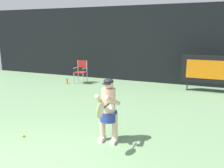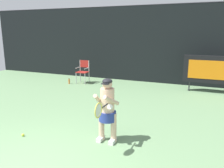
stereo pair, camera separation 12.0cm
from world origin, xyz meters
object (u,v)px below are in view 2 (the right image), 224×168
Objects in this scene: water_bottle at (69,81)px; tennis_ball_loose at (23,135)px; tennis_racket at (99,110)px; tennis_player at (107,108)px; scoreboard at (212,70)px; umpire_chair at (83,70)px.

water_bottle is 5.56m from tennis_ball_loose.
tennis_racket is at bearing -1.38° from tennis_ball_loose.
tennis_racket is at bearing -81.77° from tennis_player.
tennis_player is (4.00, -4.62, 0.67)m from water_bottle.
scoreboard is 8.30× the size of water_bottle.
scoreboard reaches higher than tennis_racket.
tennis_racket is (0.09, -0.60, 0.17)m from tennis_player.
umpire_chair is 0.74× the size of tennis_player.
tennis_racket is (3.57, -5.69, 0.34)m from umpire_chair.
scoreboard reaches higher than umpire_chair.
water_bottle is 0.44× the size of tennis_racket.
water_bottle is 6.69m from tennis_racket.
water_bottle is (-0.52, -0.46, -0.50)m from umpire_chair.
scoreboard reaches higher than tennis_player.
scoreboard is 3.65× the size of tennis_racket.
umpire_chair is at bearing -176.20° from scoreboard.
umpire_chair is (-5.67, -0.38, -0.33)m from scoreboard.
tennis_racket is (4.09, -5.23, 0.84)m from water_bottle.
umpire_chair reaches higher than water_bottle.
umpire_chair is at bearing 41.62° from water_bottle.
umpire_chair is 1.79× the size of tennis_racket.
scoreboard reaches higher than tennis_ball_loose.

